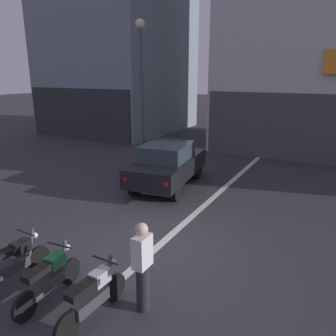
% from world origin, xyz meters
% --- Properties ---
extents(ground_plane, '(120.00, 120.00, 0.00)m').
position_xyz_m(ground_plane, '(0.00, 0.00, 0.00)').
color(ground_plane, '#333338').
extents(lane_centre_line, '(0.20, 18.00, 0.01)m').
position_xyz_m(lane_centre_line, '(0.00, 6.00, 0.00)').
color(lane_centre_line, silver).
rests_on(lane_centre_line, ground).
extents(car_black_crossing_near, '(2.28, 4.29, 1.64)m').
position_xyz_m(car_black_crossing_near, '(-1.93, 4.12, 0.89)').
color(car_black_crossing_near, black).
rests_on(car_black_crossing_near, ground).
extents(street_lamp, '(0.36, 0.36, 6.02)m').
position_xyz_m(street_lamp, '(-3.52, 4.93, 3.72)').
color(street_lamp, '#47474C').
rests_on(street_lamp, ground).
extents(motorcycle_black_row_leftmost, '(0.55, 1.67, 0.98)m').
position_xyz_m(motorcycle_black_row_leftmost, '(-1.80, -2.52, 0.46)').
color(motorcycle_black_row_leftmost, black).
rests_on(motorcycle_black_row_leftmost, ground).
extents(motorcycle_green_row_left_mid, '(0.55, 1.67, 0.98)m').
position_xyz_m(motorcycle_green_row_left_mid, '(-0.77, -2.57, 0.46)').
color(motorcycle_green_row_left_mid, black).
rests_on(motorcycle_green_row_left_mid, ground).
extents(motorcycle_silver_row_centre, '(0.55, 1.67, 0.98)m').
position_xyz_m(motorcycle_silver_row_centre, '(0.27, -2.57, 0.46)').
color(motorcycle_silver_row_centre, black).
rests_on(motorcycle_silver_row_centre, ground).
extents(person_by_motorcycles, '(0.24, 0.36, 1.67)m').
position_xyz_m(person_by_motorcycles, '(0.88, -1.98, 0.86)').
color(person_by_motorcycles, '#23232D').
rests_on(person_by_motorcycles, ground).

